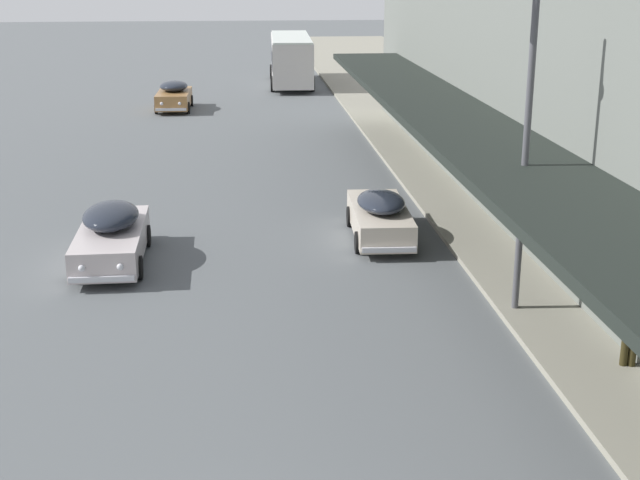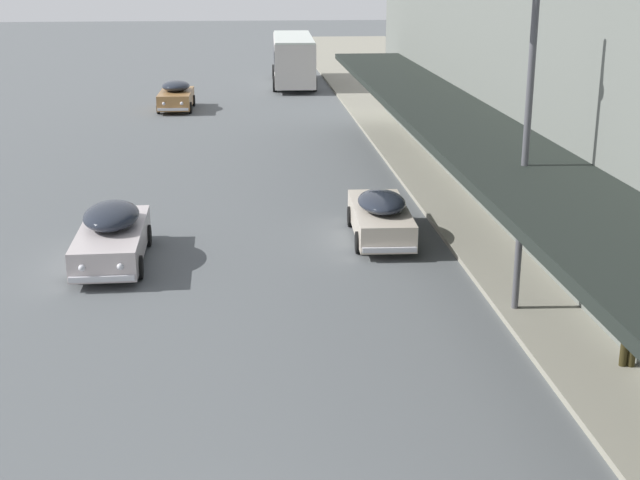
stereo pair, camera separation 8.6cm
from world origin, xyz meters
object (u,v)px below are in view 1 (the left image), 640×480
at_px(sedan_second_near, 111,235).
at_px(pedestrian_at_kerb, 632,319).
at_px(sedan_far_back, 174,96).
at_px(sedan_trailing_mid, 380,215).
at_px(street_lamp, 520,130).
at_px(transit_bus_kerbside_front, 291,57).

bearing_deg(sedan_second_near, pedestrian_at_kerb, -35.33).
relative_size(sedan_second_near, pedestrian_at_kerb, 2.64).
bearing_deg(sedan_far_back, sedan_second_near, -90.11).
relative_size(sedan_trailing_mid, street_lamp, 0.63).
distance_m(pedestrian_at_kerb, street_lamp, 4.90).
distance_m(sedan_trailing_mid, street_lamp, 7.55).
xyz_separation_m(transit_bus_kerbside_front, sedan_far_back, (-7.25, -9.90, -1.08)).
distance_m(transit_bus_kerbside_front, pedestrian_at_kerb, 45.03).
height_order(sedan_trailing_mid, pedestrian_at_kerb, pedestrian_at_kerb).
bearing_deg(sedan_second_near, sedan_trailing_mid, 10.58).
xyz_separation_m(sedan_second_near, sedan_trailing_mid, (7.79, 1.46, -0.05)).
xyz_separation_m(transit_bus_kerbside_front, street_lamp, (2.62, -41.51, 2.57)).
bearing_deg(sedan_trailing_mid, sedan_second_near, -169.42).
xyz_separation_m(pedestrian_at_kerb, street_lamp, (-1.50, 3.33, 3.26)).
distance_m(sedan_second_near, pedestrian_at_kerb, 14.01).
relative_size(sedan_second_near, street_lamp, 0.66).
distance_m(transit_bus_kerbside_front, street_lamp, 41.67).
bearing_deg(pedestrian_at_kerb, sedan_trailing_mid, 110.81).
xyz_separation_m(sedan_far_back, pedestrian_at_kerb, (11.37, -34.94, 0.39)).
bearing_deg(transit_bus_kerbside_front, pedestrian_at_kerb, -84.74).
bearing_deg(sedan_second_near, transit_bus_kerbside_front, 78.77).
xyz_separation_m(transit_bus_kerbside_front, sedan_trailing_mid, (0.50, -35.28, -1.13)).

